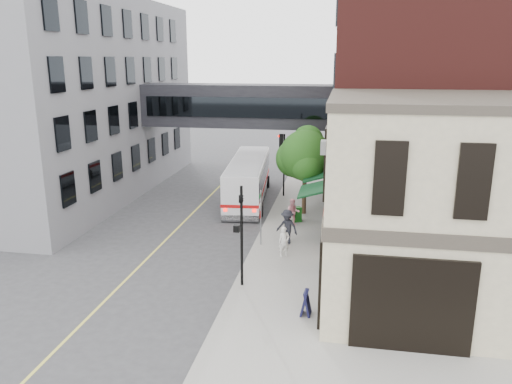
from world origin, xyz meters
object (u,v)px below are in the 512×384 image
at_px(pedestrian_c, 287,227).
at_px(sandwich_board, 306,303).
at_px(pedestrian_a, 284,242).
at_px(pedestrian_b, 293,212).
at_px(bus, 248,178).
at_px(newspaper_box, 297,214).

height_order(pedestrian_c, sandwich_board, pedestrian_c).
xyz_separation_m(pedestrian_a, pedestrian_b, (-0.07, 4.87, 0.05)).
height_order(pedestrian_a, sandwich_board, pedestrian_a).
height_order(pedestrian_b, sandwich_board, pedestrian_b).
relative_size(bus, newspaper_box, 12.03).
bearing_deg(pedestrian_a, pedestrian_b, 68.79).
xyz_separation_m(pedestrian_c, sandwich_board, (1.61, -7.56, -0.45)).
xyz_separation_m(pedestrian_a, newspaper_box, (0.12, 5.65, -0.32)).
height_order(pedestrian_a, pedestrian_c, pedestrian_c).
bearing_deg(pedestrian_a, pedestrian_c, 69.96).
xyz_separation_m(pedestrian_c, newspaper_box, (0.19, 3.86, -0.49)).
bearing_deg(newspaper_box, sandwich_board, -107.85).
bearing_deg(pedestrian_c, bus, 135.31).
bearing_deg(sandwich_board, pedestrian_b, 103.06).
bearing_deg(bus, pedestrian_b, -55.83).
bearing_deg(newspaper_box, pedestrian_a, -116.24).
xyz_separation_m(pedestrian_b, pedestrian_c, (0.00, -3.07, 0.13)).
relative_size(pedestrian_a, newspaper_box, 1.69).
bearing_deg(pedestrian_b, newspaper_box, 68.89).
bearing_deg(pedestrian_b, sandwich_board, -88.86).
relative_size(pedestrian_b, newspaper_box, 1.80).
height_order(newspaper_box, sandwich_board, sandwich_board).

